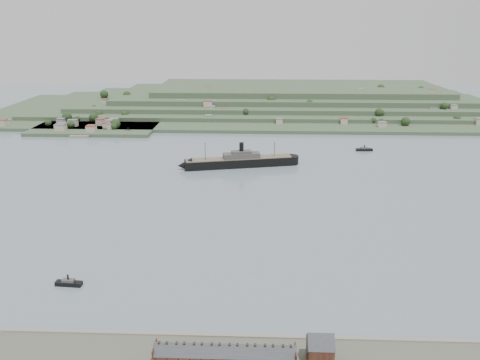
{
  "coord_description": "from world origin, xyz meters",
  "views": [
    {
      "loc": [
        1.69,
        -317.36,
        132.37
      ],
      "look_at": [
        -11.62,
        30.0,
        11.06
      ],
      "focal_mm": 35.0,
      "sensor_mm": 36.0,
      "label": 1
    }
  ],
  "objects_px": {
    "terrace_row": "(225,357)",
    "steamship": "(236,161)",
    "gabled_building": "(320,350)",
    "tugboat": "(69,283)"
  },
  "relations": [
    {
      "from": "terrace_row",
      "to": "steamship",
      "type": "relative_size",
      "value": 0.49
    },
    {
      "from": "terrace_row",
      "to": "steamship",
      "type": "distance_m",
      "value": 267.61
    },
    {
      "from": "terrace_row",
      "to": "tugboat",
      "type": "bearing_deg",
      "value": 145.35
    },
    {
      "from": "gabled_building",
      "to": "steamship",
      "type": "distance_m",
      "value": 267.35
    },
    {
      "from": "terrace_row",
      "to": "tugboat",
      "type": "distance_m",
      "value": 104.34
    },
    {
      "from": "gabled_building",
      "to": "steamship",
      "type": "xyz_separation_m",
      "value": [
        -45.28,
        263.47,
        -3.09
      ]
    },
    {
      "from": "steamship",
      "to": "tugboat",
      "type": "relative_size",
      "value": 8.04
    },
    {
      "from": "gabled_building",
      "to": "terrace_row",
      "type": "bearing_deg",
      "value": -173.88
    },
    {
      "from": "steamship",
      "to": "terrace_row",
      "type": "bearing_deg",
      "value": -88.33
    },
    {
      "from": "steamship",
      "to": "tugboat",
      "type": "bearing_deg",
      "value": -110.52
    }
  ]
}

